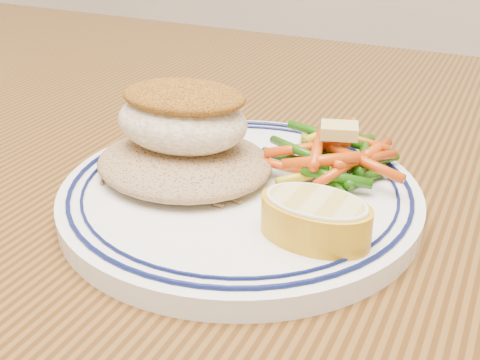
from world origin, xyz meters
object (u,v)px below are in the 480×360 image
plate (240,194)px  vegetable_pile (334,156)px  fish_fillet (182,115)px  lemon_wedge (315,217)px  dining_table (259,305)px  rice_pilaf (184,159)px

plate → vegetable_pile: bearing=42.1°
fish_fillet → vegetable_pile: (0.10, 0.04, -0.03)m
lemon_wedge → vegetable_pile: bearing=100.7°
plate → vegetable_pile: size_ratio=2.17×
dining_table → fish_fillet: (-0.06, -0.01, 0.15)m
dining_table → fish_fillet: bearing=-169.0°
rice_pilaf → lemon_wedge: size_ratio=1.84×
plate → vegetable_pile: 0.07m
vegetable_pile → lemon_wedge: 0.09m
fish_fillet → vegetable_pile: bearing=22.0°
plate → rice_pilaf: (-0.04, 0.00, 0.02)m
dining_table → lemon_wedge: 0.15m
fish_fillet → lemon_wedge: size_ratio=1.44×
rice_pilaf → vegetable_pile: size_ratio=1.12×
dining_table → fish_fillet: size_ratio=15.11×
fish_fillet → plate: bearing=-7.8°
fish_fillet → lemon_wedge: (0.11, -0.05, -0.03)m
rice_pilaf → fish_fillet: (-0.00, 0.01, 0.03)m
fish_fillet → vegetable_pile: 0.11m
fish_fillet → vegetable_pile: fish_fillet is taller
dining_table → plate: plate is taller
plate → fish_fillet: size_ratio=2.47×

